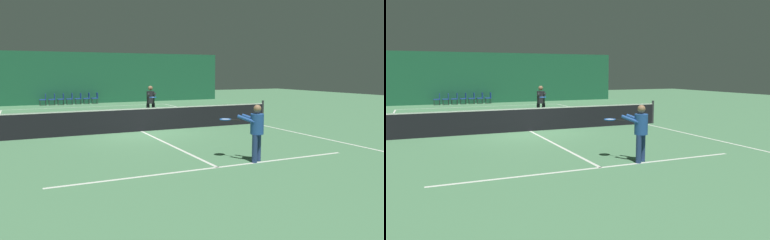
{
  "view_description": "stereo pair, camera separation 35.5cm",
  "coord_description": "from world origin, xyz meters",
  "views": [
    {
      "loc": [
        -4.48,
        -14.49,
        2.39
      ],
      "look_at": [
        0.5,
        -3.8,
        0.88
      ],
      "focal_mm": 35.0,
      "sensor_mm": 36.0,
      "label": 1
    },
    {
      "loc": [
        -4.16,
        -14.63,
        2.39
      ],
      "look_at": [
        0.5,
        -3.8,
        0.88
      ],
      "focal_mm": 35.0,
      "sensor_mm": 36.0,
      "label": 2
    }
  ],
  "objects": [
    {
      "name": "ground_plane",
      "position": [
        0.0,
        0.0,
        0.0
      ],
      "size": [
        60.0,
        60.0,
        0.0
      ],
      "primitive_type": "plane",
      "color": "#4C7F56"
    },
    {
      "name": "backdrop_curtain",
      "position": [
        0.0,
        15.0,
        1.95
      ],
      "size": [
        23.0,
        0.12,
        3.89
      ],
      "color": "#1E5B3D",
      "rests_on": "ground"
    },
    {
      "name": "court_line_baseline_far",
      "position": [
        0.0,
        11.9,
        0.0
      ],
      "size": [
        11.0,
        0.1,
        0.0
      ],
      "color": "silver",
      "rests_on": "ground"
    },
    {
      "name": "court_line_service_far",
      "position": [
        0.0,
        6.4,
        0.0
      ],
      "size": [
        8.25,
        0.1,
        0.0
      ],
      "color": "silver",
      "rests_on": "ground"
    },
    {
      "name": "court_line_service_near",
      "position": [
        0.0,
        -6.4,
        0.0
      ],
      "size": [
        8.25,
        0.1,
        0.0
      ],
      "color": "silver",
      "rests_on": "ground"
    },
    {
      "name": "court_line_sideline_right",
      "position": [
        5.5,
        0.0,
        0.0
      ],
      "size": [
        0.1,
        23.8,
        0.0
      ],
      "color": "silver",
      "rests_on": "ground"
    },
    {
      "name": "court_line_centre",
      "position": [
        0.0,
        0.0,
        0.0
      ],
      "size": [
        0.1,
        12.8,
        0.0
      ],
      "color": "silver",
      "rests_on": "ground"
    },
    {
      "name": "tennis_net",
      "position": [
        0.0,
        0.0,
        0.51
      ],
      "size": [
        12.0,
        0.1,
        1.07
      ],
      "color": "black",
      "rests_on": "ground"
    },
    {
      "name": "player_near",
      "position": [
        1.21,
        -6.26,
        0.9
      ],
      "size": [
        0.97,
        1.28,
        1.54
      ],
      "rotation": [
        0.0,
        0.0,
        2.13
      ],
      "color": "navy",
      "rests_on": "ground"
    },
    {
      "name": "player_far",
      "position": [
        1.51,
        3.25,
        1.0
      ],
      "size": [
        0.64,
        1.42,
        1.72
      ],
      "rotation": [
        0.0,
        0.0,
        -1.78
      ],
      "color": "black",
      "rests_on": "ground"
    },
    {
      "name": "courtside_chair_0",
      "position": [
        -2.81,
        14.45,
        0.49
      ],
      "size": [
        0.44,
        0.44,
        0.84
      ],
      "rotation": [
        0.0,
        0.0,
        -1.57
      ],
      "color": "#2D2D2D",
      "rests_on": "ground"
    },
    {
      "name": "courtside_chair_1",
      "position": [
        -2.19,
        14.45,
        0.49
      ],
      "size": [
        0.44,
        0.44,
        0.84
      ],
      "rotation": [
        0.0,
        0.0,
        -1.57
      ],
      "color": "#2D2D2D",
      "rests_on": "ground"
    },
    {
      "name": "courtside_chair_2",
      "position": [
        -1.58,
        14.45,
        0.49
      ],
      "size": [
        0.44,
        0.44,
        0.84
      ],
      "rotation": [
        0.0,
        0.0,
        -1.57
      ],
      "color": "#2D2D2D",
      "rests_on": "ground"
    },
    {
      "name": "courtside_chair_3",
      "position": [
        -0.96,
        14.45,
        0.49
      ],
      "size": [
        0.44,
        0.44,
        0.84
      ],
      "rotation": [
        0.0,
        0.0,
        -1.57
      ],
      "color": "#2D2D2D",
      "rests_on": "ground"
    },
    {
      "name": "courtside_chair_4",
      "position": [
        -0.35,
        14.45,
        0.49
      ],
      "size": [
        0.44,
        0.44,
        0.84
      ],
      "rotation": [
        0.0,
        0.0,
        -1.57
      ],
      "color": "#2D2D2D",
      "rests_on": "ground"
    },
    {
      "name": "courtside_chair_5",
      "position": [
        0.27,
        14.45,
        0.49
      ],
      "size": [
        0.44,
        0.44,
        0.84
      ],
      "rotation": [
        0.0,
        0.0,
        -1.57
      ],
      "color": "#2D2D2D",
      "rests_on": "ground"
    },
    {
      "name": "courtside_chair_6",
      "position": [
        0.88,
        14.45,
        0.49
      ],
      "size": [
        0.44,
        0.44,
        0.84
      ],
      "rotation": [
        0.0,
        0.0,
        -1.57
      ],
      "color": "#2D2D2D",
      "rests_on": "ground"
    }
  ]
}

